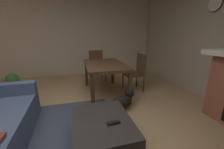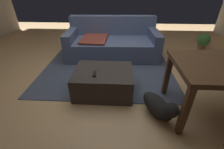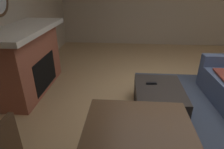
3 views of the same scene
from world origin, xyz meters
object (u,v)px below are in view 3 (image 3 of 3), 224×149
(fireplace, at_px, (27,60))
(small_dog, at_px, (122,133))
(ottoman_coffee_table, at_px, (158,99))
(tv_remote, at_px, (151,83))

(fireplace, relative_size, small_dog, 2.96)
(ottoman_coffee_table, distance_m, small_dog, 0.93)
(tv_remote, bearing_deg, fireplace, -104.11)
(fireplace, bearing_deg, tv_remote, 80.65)
(ottoman_coffee_table, height_order, tv_remote, tv_remote)
(fireplace, bearing_deg, small_dog, 53.79)
(fireplace, height_order, tv_remote, fireplace)
(ottoman_coffee_table, bearing_deg, fireplace, -101.82)
(ottoman_coffee_table, xyz_separation_m, small_dog, (0.77, -0.53, -0.00))
(small_dog, bearing_deg, tv_remote, 154.75)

